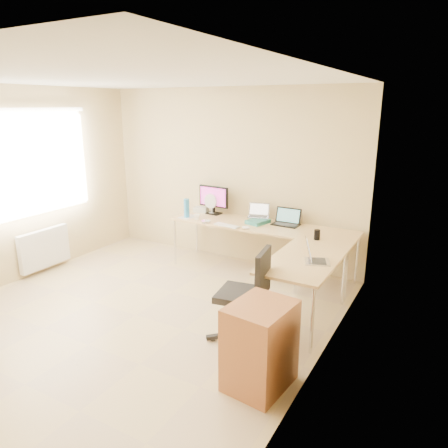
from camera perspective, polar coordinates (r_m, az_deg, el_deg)
The scene contains 25 objects.
floor at distance 5.06m, azimuth -11.90°, elevation -12.02°, with size 4.50×4.50×0.00m, color tan.
ceiling at distance 4.50m, azimuth -13.86°, elevation 18.80°, with size 4.50×4.50×0.00m, color white.
wall_back at distance 6.42m, azimuth 0.78°, elevation 6.54°, with size 4.50×4.50×0.00m, color tan.
wall_left at distance 6.20m, azimuth -27.46°, elevation 4.43°, with size 4.50×4.50×0.00m, color tan.
wall_right at distance 3.59m, azimuth 13.03°, elevation -1.32°, with size 4.50×4.50×0.00m, color tan.
desk_main at distance 5.98m, azimuth 5.01°, elevation -3.46°, with size 2.65×0.70×0.73m, color tan.
desk_return at distance 4.79m, azimuth 10.70°, elevation -8.74°, with size 0.70×1.30×0.73m, color tan.
monitor at distance 6.39m, azimuth -1.42°, elevation 3.29°, with size 0.51×0.16×0.44m, color black.
book_stack at distance 5.93m, azimuth 4.63°, elevation 0.34°, with size 0.23×0.31×0.05m, color #22635C.
laptop_center at distance 6.04m, azimuth 4.70°, elevation 1.82°, with size 0.30×0.23×0.19m, color #9EA0B4.
laptop_black at distance 5.87m, azimuth 8.42°, elevation 0.95°, with size 0.37×0.27×0.23m, color black.
keyboard at distance 5.78m, azimuth 0.38°, elevation -0.20°, with size 0.38×0.11×0.02m, color white.
mouse at distance 5.65m, azimuth 2.98°, elevation -0.49°, with size 0.11×0.07×0.04m, color white.
mug at distance 6.11m, azimuth -3.73°, elevation 0.96°, with size 0.09×0.09×0.08m, color white.
cd_stack at distance 5.94m, azimuth -2.44°, elevation 0.31°, with size 0.13×0.13×0.03m, color silver.
water_bottle at distance 6.21m, azimuth -5.10°, elevation 2.14°, with size 0.08×0.08×0.28m, color #2B82C1.
papers at distance 6.28m, azimuth -4.87°, elevation 0.99°, with size 0.19×0.27×0.01m, color silver.
white_box at distance 6.55m, azimuth -3.16°, elevation 1.97°, with size 0.21×0.15×0.08m, color beige.
desk_fan at distance 6.42m, azimuth -1.63°, elevation 2.68°, with size 0.23×0.23×0.29m, color silver.
black_cup at distance 5.31m, azimuth 12.52°, elevation -1.44°, with size 0.07×0.07×0.13m, color black.
laptop_return at distance 4.54m, azimuth 12.62°, elevation -3.91°, with size 0.24×0.30×0.20m, color silver.
office_chair at distance 4.32m, azimuth 2.31°, elevation -9.29°, with size 0.59×0.59×0.99m, color black.
cabinet at distance 3.71m, azimuth 4.91°, elevation -16.37°, with size 0.46×0.57×0.79m, color brown.
radiator at distance 6.58m, azimuth -23.21°, elevation -3.05°, with size 0.09×0.80×0.55m, color white.
window at distance 6.34m, azimuth -24.49°, elevation 7.31°, with size 0.10×1.80×1.40m, color white.
Camera 1 is at (3.04, -3.31, 2.33)m, focal length 33.65 mm.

